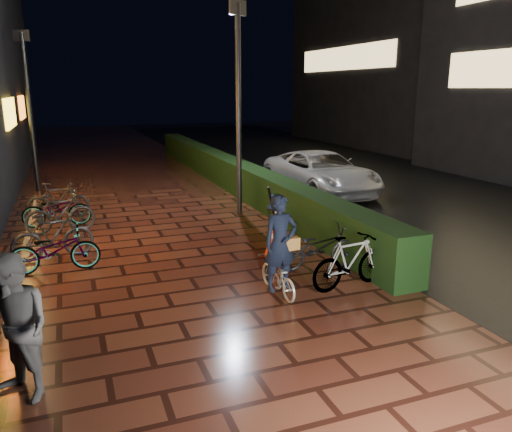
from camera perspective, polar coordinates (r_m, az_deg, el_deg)
name	(u,v)px	position (r m, az deg, el deg)	size (l,w,h in m)	color
ground	(191,278)	(9.19, -7.49, -7.03)	(80.00, 80.00, 0.00)	#381911
asphalt_road	(419,191)	(17.55, 18.17, 2.72)	(11.00, 60.00, 0.01)	black
hedge	(229,172)	(17.39, -3.07, 4.99)	(0.70, 20.00, 1.00)	black
bystander_person	(16,329)	(6.06, -25.78, -11.56)	(0.81, 0.63, 1.67)	#575759
van	(321,172)	(16.47, 7.44, 4.96)	(2.21, 4.80, 1.33)	#BBBCC0
lamp_post_hedge	(238,101)	(13.35, -2.02, 12.99)	(0.51, 0.29, 5.47)	black
lamp_post_sf	(29,105)	(18.14, -24.51, 11.49)	(0.49, 0.16, 5.11)	black
cyclist	(279,258)	(8.20, 2.66, -4.87)	(0.63, 1.22, 1.71)	silver
traffic_barrier	(276,229)	(10.84, 2.35, -1.52)	(1.11, 1.79, 0.74)	red
cart_assembly	(277,203)	(12.67, 2.41, 1.48)	(0.70, 0.60, 1.00)	black
parked_bikes_storefront	(57,220)	(12.12, -21.84, -0.43)	(1.76, 4.86, 0.95)	black
parked_bikes_hedge	(332,254)	(9.11, 8.69, -4.27)	(1.76, 1.74, 0.95)	black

